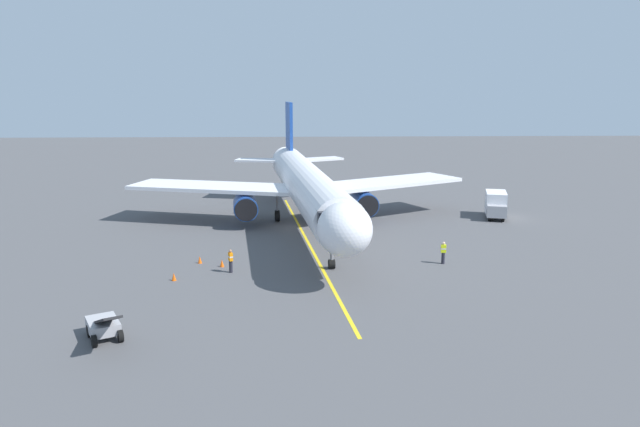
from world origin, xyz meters
The scene contains 11 objects.
ground_plane centered at (0.00, 0.00, 0.00)m, with size 220.00×220.00×0.00m, color #4C4C4F.
apron_lead_in_line centered at (-1.17, 5.99, 0.01)m, with size 0.24×40.00×0.01m, color yellow.
airplane centered at (-1.13, -0.29, 4.00)m, with size 34.57×40.34×11.50m.
ground_crew_marshaller centered at (4.59, 14.03, 0.89)m, with size 0.40×0.47×1.71m.
ground_crew_wing_walker centered at (-11.25, 12.51, 0.89)m, with size 0.42×0.28×1.71m.
ground_crew_loader centered at (5.14, -6.29, 0.89)m, with size 0.47×0.44×1.71m.
belt_loader_near_nose centered at (10.04, 25.20, 0.71)m, with size 3.17×4.62×2.32m.
box_truck_portside centered at (-20.67, -3.41, 1.39)m, with size 3.12×4.96×2.62m.
safety_cone_nose_left centered at (5.41, 12.61, 0.28)m, with size 0.32×0.32×0.55m, color #F2590F.
safety_cone_nose_right centered at (7.20, 11.65, 0.28)m, with size 0.32×0.32×0.55m, color #F2590F.
safety_cone_wing_port centered at (8.33, 15.70, 0.28)m, with size 0.32×0.32×0.55m, color #F2590F.
Camera 1 is at (-0.21, 54.41, 12.91)m, focal length 32.64 mm.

